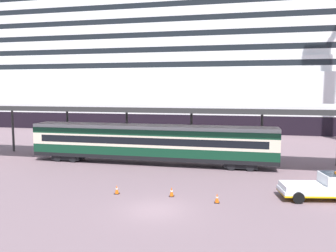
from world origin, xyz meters
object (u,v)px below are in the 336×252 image
cruise_ship (181,64)px  traffic_cone_near (217,198)px  train_carriage (151,142)px  service_truck (325,186)px  traffic_cone_far (117,189)px  traffic_cone_mid (172,192)px

cruise_ship → traffic_cone_near: bearing=-76.8°
train_carriage → service_truck: size_ratio=4.70×
traffic_cone_far → train_carriage: bearing=91.3°
cruise_ship → traffic_cone_mid: (8.49, -50.02, -13.07)m
train_carriage → traffic_cone_far: bearing=-88.7°
service_truck → traffic_cone_far: 15.10m
cruise_ship → train_carriage: cruise_ship is taller
traffic_cone_near → traffic_cone_mid: (-3.36, 0.71, 0.02)m
service_truck → traffic_cone_mid: service_truck is taller
cruise_ship → train_carriage: size_ratio=4.93×
cruise_ship → traffic_cone_far: size_ratio=184.50×
service_truck → traffic_cone_far: size_ratio=7.98×
traffic_cone_mid → traffic_cone_far: (-4.15, -0.30, -0.01)m
cruise_ship → train_carriage: (4.10, -39.83, -11.10)m
traffic_cone_near → train_carriage: bearing=125.4°
train_carriage → traffic_cone_mid: size_ratio=36.10×
traffic_cone_near → traffic_cone_far: bearing=176.8°
cruise_ship → traffic_cone_far: 52.17m
traffic_cone_far → service_truck: bearing=7.8°
traffic_cone_near → cruise_ship: bearing=103.2°
train_carriage → traffic_cone_far: train_carriage is taller
traffic_cone_near → traffic_cone_mid: bearing=168.1°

